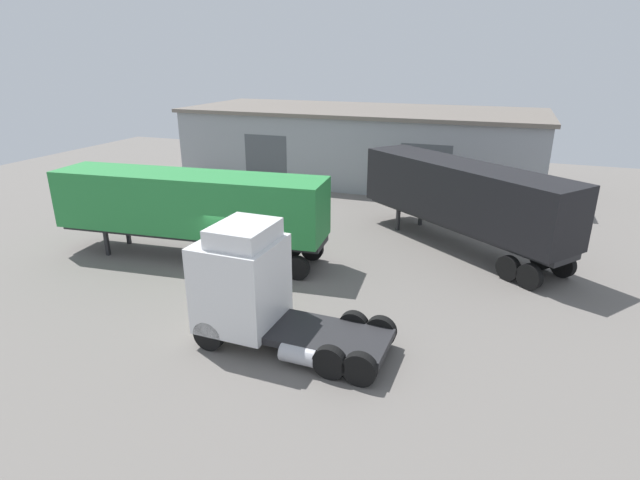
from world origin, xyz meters
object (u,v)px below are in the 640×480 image
container_trailer_green (190,205)px  container_trailer_blue (463,195)px  gravel_pile (156,188)px  tractor_unit_white (254,287)px

container_trailer_green → container_trailer_blue: container_trailer_blue is taller
container_trailer_blue → gravel_pile: container_trailer_blue is taller
tractor_unit_white → gravel_pile: tractor_unit_white is taller
container_trailer_blue → tractor_unit_white: bearing=101.5°
tractor_unit_white → container_trailer_green: size_ratio=0.49×
tractor_unit_white → gravel_pile: (-13.55, 12.57, -0.97)m
gravel_pile → container_trailer_green: bearing=-43.4°
tractor_unit_white → container_trailer_blue: size_ratio=0.58×
container_trailer_blue → gravel_pile: bearing=32.3°
container_trailer_green → container_trailer_blue: 12.48m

